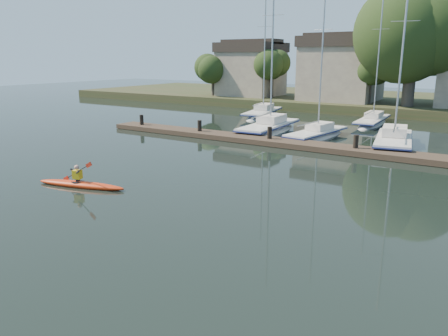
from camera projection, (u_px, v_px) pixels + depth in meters
The scene contains 9 objects.
ground at pixel (177, 208), 17.48m from camera, with size 160.00×160.00×0.00m, color black.
kayak at pixel (80, 183), 20.31m from camera, with size 4.56×1.78×1.46m.
dock at pixel (310, 146), 28.84m from camera, with size 34.00×2.00×1.80m.
sailboat_1 at pixel (269, 135), 35.34m from camera, with size 2.86×9.62×15.56m.
sailboat_2 at pixel (316, 140), 32.82m from camera, with size 2.94×8.26×13.38m.
sailboat_3 at pixel (393, 149), 29.64m from camera, with size 3.81×9.02×14.11m.
sailboat_5 at pixel (262, 118), 44.83m from camera, with size 3.76×9.39×15.15m.
sailboat_6 at pixel (372, 126), 39.54m from camera, with size 2.24×8.95×14.12m.
shore at pixel (415, 82), 48.66m from camera, with size 90.00×25.25×12.75m.
Camera 1 is at (10.57, -12.88, 5.86)m, focal length 35.00 mm.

